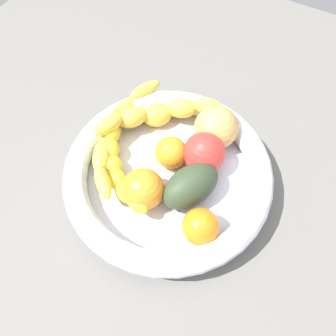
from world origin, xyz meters
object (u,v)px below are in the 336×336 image
orange_mid_left (200,227)px  avocado_dark (191,186)px  banana_arching_top (115,133)px  banana_draped_left (117,162)px  peach_blush (216,128)px  orange_mid_right (143,189)px  tomato_red (204,153)px  banana_draped_right (158,114)px  orange_front (171,153)px  fruit_bowl (168,175)px

orange_mid_left → avocado_dark: (4.19, -5.12, 0.20)cm
banana_arching_top → avocado_dark: (-15.74, 2.95, 0.19)cm
banana_draped_left → banana_arching_top: size_ratio=0.63×
orange_mid_left → peach_blush: peach_blush is taller
banana_draped_left → avocado_dark: (-12.47, -1.69, 0.48)cm
orange_mid_right → banana_arching_top: bearing=-36.0°
peach_blush → tomato_red: size_ratio=1.08×
banana_draped_right → banana_arching_top: (4.44, 6.74, -0.41)cm
banana_draped_left → tomato_red: 14.17cm
orange_mid_right → tomato_red: 11.55cm
avocado_dark → tomato_red: size_ratio=1.43×
banana_arching_top → peach_blush: 17.03cm
orange_front → orange_mid_left: size_ratio=0.97×
banana_arching_top → avocado_dark: 16.02cm
peach_blush → banana_draped_right: bearing=9.9°
banana_arching_top → orange_mid_right: (-9.75, 7.08, 0.49)cm
banana_draped_right → avocado_dark: 14.89cm
banana_arching_top → orange_mid_left: 21.51cm
banana_draped_left → banana_draped_right: size_ratio=0.89×
fruit_bowl → orange_mid_left: 10.92cm
orange_mid_left → orange_mid_right: orange_mid_right is taller
orange_front → orange_mid_right: 8.21cm
orange_mid_right → avocado_dark: (-5.99, -4.14, -0.31)cm
fruit_bowl → orange_mid_right: size_ratio=5.13×
avocado_dark → peach_blush: peach_blush is taller
banana_draped_right → avocado_dark: size_ratio=1.82×
orange_mid_right → orange_mid_left: bearing=174.5°
peach_blush → tomato_red: (-0.35, 5.36, -0.28)cm
orange_mid_left → banana_draped_right: bearing=-43.7°
banana_arching_top → avocado_dark: bearing=169.4°
banana_draped_right → tomato_red: size_ratio=2.61×
banana_draped_right → orange_front: 8.02cm
banana_draped_right → avocado_dark: avocado_dark is taller
orange_mid_left → orange_mid_right: (10.18, -0.99, 0.50)cm
banana_draped_left → banana_arching_top: bearing=-54.8°
banana_draped_right → orange_front: (-5.69, 5.64, -0.50)cm
orange_mid_left → orange_mid_right: 10.24cm
orange_mid_right → banana_draped_left: bearing=-20.7°
banana_draped_right → avocado_dark: (-11.30, 9.69, -0.22)cm
fruit_bowl → orange_mid_left: bearing=144.5°
banana_arching_top → fruit_bowl: bearing=170.7°
orange_mid_right → peach_blush: peach_blush is taller
banana_draped_right → banana_arching_top: 8.08cm
banana_arching_top → tomato_red: (-15.06, -3.17, 0.66)cm
fruit_bowl → banana_draped_left: (7.91, 2.80, 1.67)cm
orange_front → peach_blush: peach_blush is taller
banana_arching_top → banana_draped_left: bearing=125.2°
avocado_dark → tomato_red: tomato_red is taller
orange_mid_right → peach_blush: 16.38cm
orange_mid_left → avocado_dark: size_ratio=0.56×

